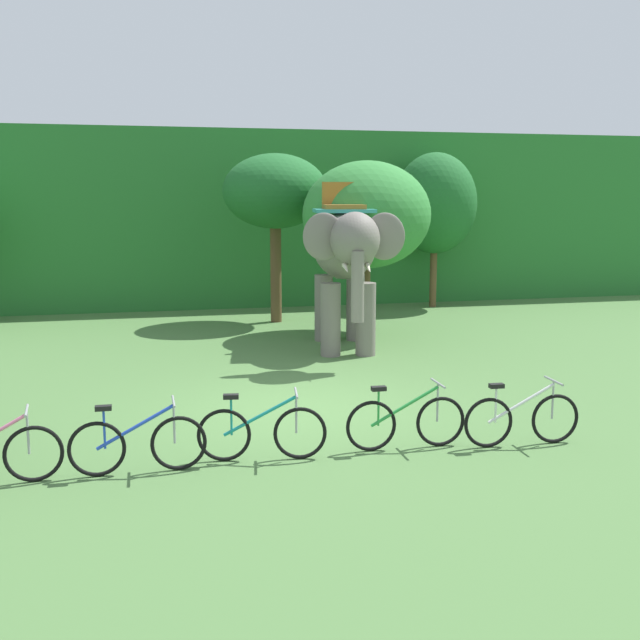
# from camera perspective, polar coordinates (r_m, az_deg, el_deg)

# --- Properties ---
(ground_plane) EXTENTS (80.00, 80.00, 0.00)m
(ground_plane) POSITION_cam_1_polar(r_m,az_deg,el_deg) (12.55, -1.62, -6.68)
(ground_plane) COLOR #4C753D
(foliage_hedge) EXTENTS (36.00, 6.00, 5.49)m
(foliage_hedge) POSITION_cam_1_polar(r_m,az_deg,el_deg) (26.48, -8.04, 7.64)
(foliage_hedge) COLOR #28702D
(foliage_hedge) RESTS_ON ground
(tree_far_right) EXTENTS (2.85, 2.85, 4.60)m
(tree_far_right) POSITION_cam_1_polar(r_m,az_deg,el_deg) (20.92, -3.39, 9.54)
(tree_far_right) COLOR brown
(tree_far_right) RESTS_ON ground
(tree_center_left) EXTENTS (3.19, 3.19, 4.33)m
(tree_center_left) POSITION_cam_1_polar(r_m,az_deg,el_deg) (19.07, 3.51, 7.87)
(tree_center_left) COLOR brown
(tree_center_left) RESTS_ON ground
(tree_center_right) EXTENTS (2.58, 2.58, 4.80)m
(tree_center_right) POSITION_cam_1_polar(r_m,az_deg,el_deg) (24.07, 8.62, 8.64)
(tree_center_right) COLOR brown
(tree_center_right) RESTS_ON ground
(elephant) EXTENTS (2.23, 4.23, 3.78)m
(elephant) POSITION_cam_1_polar(r_m,az_deg,el_deg) (16.95, 1.94, 5.03)
(elephant) COLOR slate
(elephant) RESTS_ON ground
(bike_blue) EXTENTS (1.71, 0.52, 0.92)m
(bike_blue) POSITION_cam_1_polar(r_m,az_deg,el_deg) (9.90, -13.52, -9.02)
(bike_blue) COLOR black
(bike_blue) RESTS_ON ground
(bike_teal) EXTENTS (1.70, 0.52, 0.92)m
(bike_teal) POSITION_cam_1_polar(r_m,az_deg,el_deg) (10.12, -4.39, -8.38)
(bike_teal) COLOR black
(bike_teal) RESTS_ON ground
(bike_green) EXTENTS (1.71, 0.52, 0.92)m
(bike_green) POSITION_cam_1_polar(r_m,az_deg,el_deg) (10.60, 6.46, -7.59)
(bike_green) COLOR black
(bike_green) RESTS_ON ground
(bike_white) EXTENTS (1.71, 0.52, 0.92)m
(bike_white) POSITION_cam_1_polar(r_m,az_deg,el_deg) (11.04, 14.91, -7.16)
(bike_white) COLOR black
(bike_white) RESTS_ON ground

